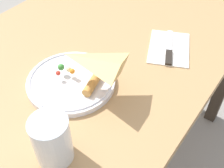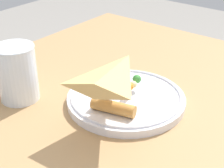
# 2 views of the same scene
# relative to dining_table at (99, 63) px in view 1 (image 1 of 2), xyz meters

# --- Properties ---
(ground_plane) EXTENTS (6.00, 6.00, 0.00)m
(ground_plane) POSITION_rel_dining_table_xyz_m (0.00, 0.00, -0.62)
(ground_plane) COLOR gray
(dining_table) EXTENTS (1.22, 0.78, 0.72)m
(dining_table) POSITION_rel_dining_table_xyz_m (0.00, 0.00, 0.00)
(dining_table) COLOR #A87F51
(dining_table) RESTS_ON ground_plane
(plate_pizza) EXTENTS (0.24, 0.24, 0.05)m
(plate_pizza) POSITION_rel_dining_table_xyz_m (-0.20, -0.06, 0.11)
(plate_pizza) COLOR white
(plate_pizza) RESTS_ON dining_table
(milk_glass) EXTENTS (0.08, 0.08, 0.12)m
(milk_glass) POSITION_rel_dining_table_xyz_m (-0.39, -0.18, 0.15)
(milk_glass) COLOR white
(milk_glass) RESTS_ON dining_table
(napkin_folded) EXTENTS (0.21, 0.18, 0.00)m
(napkin_folded) POSITION_rel_dining_table_xyz_m (0.10, -0.21, 0.10)
(napkin_folded) COLOR white
(napkin_folded) RESTS_ON dining_table
(butter_knife) EXTENTS (0.17, 0.09, 0.01)m
(butter_knife) POSITION_rel_dining_table_xyz_m (0.09, -0.21, 0.11)
(butter_knife) COLOR black
(butter_knife) RESTS_ON napkin_folded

